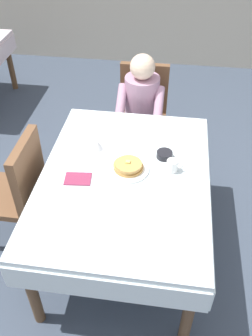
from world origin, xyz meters
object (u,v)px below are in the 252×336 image
(breakfast_stack, at_px, (128,166))
(diner_person, at_px, (141,105))
(dining_table_main, at_px, (125,185))
(bowl_butter, at_px, (164,155))
(chair_diner, at_px, (142,109))
(cup_coffee, at_px, (172,166))
(chair_left_side, at_px, (18,187))
(knife_right_of_plate, at_px, (156,174))
(syrup_pitcher, at_px, (98,145))
(plate_breakfast, at_px, (128,169))
(fork_left_of_plate, at_px, (99,169))
(spoon_near_edge, at_px, (127,205))

(breakfast_stack, bearing_deg, diner_person, 91.09)
(dining_table_main, height_order, bowl_butter, bowl_butter)
(chair_diner, bearing_deg, bowl_butter, 104.71)
(cup_coffee, bearing_deg, dining_table_main, -163.57)
(chair_left_side, bearing_deg, breakfast_stack, -86.02)
(chair_left_side, xyz_separation_m, bowl_butter, (1.02, 0.22, 0.23))
(knife_right_of_plate, bearing_deg, breakfast_stack, 82.00)
(chair_left_side, bearing_deg, chair_diner, -33.30)
(diner_person, xyz_separation_m, syrup_pitcher, (-0.23, -0.76, 0.11))
(diner_person, relative_size, plate_breakfast, 4.00)
(breakfast_stack, relative_size, cup_coffee, 1.77)
(chair_left_side, relative_size, syrup_pitcher, 11.63)
(chair_left_side, distance_m, fork_left_of_plate, 0.63)
(fork_left_of_plate, bearing_deg, chair_left_side, 98.17)
(diner_person, height_order, plate_breakfast, diner_person)
(chair_diner, distance_m, chair_left_side, 1.40)
(breakfast_stack, bearing_deg, fork_left_of_plate, -174.14)
(chair_diner, relative_size, bowl_butter, 8.45)
(spoon_near_edge, bearing_deg, syrup_pitcher, 116.60)
(knife_right_of_plate, bearing_deg, cup_coffee, -63.53)
(dining_table_main, relative_size, plate_breakfast, 5.44)
(cup_coffee, bearing_deg, bowl_butter, 113.94)
(dining_table_main, bearing_deg, breakfast_stack, 73.65)
(bowl_butter, xyz_separation_m, spoon_near_edge, (-0.19, -0.49, -0.02))
(fork_left_of_plate, relative_size, spoon_near_edge, 1.20)
(chair_diner, distance_m, breakfast_stack, 1.14)
(diner_person, distance_m, plate_breakfast, 0.96)
(bowl_butter, relative_size, syrup_pitcher, 1.38)
(breakfast_stack, xyz_separation_m, syrup_pitcher, (-0.25, 0.20, -0.00))
(chair_diner, bearing_deg, fork_left_of_plate, 81.30)
(spoon_near_edge, bearing_deg, diner_person, 90.39)
(diner_person, bearing_deg, fork_left_of_plate, 79.94)
(plate_breakfast, xyz_separation_m, fork_left_of_plate, (-0.19, -0.02, -0.01))
(dining_table_main, xyz_separation_m, chair_left_side, (-0.77, 0.00, -0.12))
(plate_breakfast, bearing_deg, syrup_pitcher, 141.31)
(diner_person, relative_size, knife_right_of_plate, 5.60)
(chair_diner, relative_size, plate_breakfast, 3.32)
(bowl_butter, relative_size, spoon_near_edge, 0.73)
(fork_left_of_plate, xyz_separation_m, knife_right_of_plate, (0.38, 0.00, 0.00))
(chair_diner, height_order, breakfast_stack, chair_diner)
(knife_right_of_plate, xyz_separation_m, spoon_near_edge, (-0.15, -0.30, 0.00))
(diner_person, distance_m, cup_coffee, 0.98)
(chair_left_side, bearing_deg, knife_right_of_plate, -87.94)
(plate_breakfast, xyz_separation_m, bowl_butter, (0.23, 0.17, 0.01))
(breakfast_stack, bearing_deg, chair_diner, 90.93)
(dining_table_main, height_order, knife_right_of_plate, knife_right_of_plate)
(knife_right_of_plate, bearing_deg, syrup_pitcher, 61.59)
(breakfast_stack, height_order, bowl_butter, breakfast_stack)
(fork_left_of_plate, bearing_deg, cup_coffee, -78.68)
(plate_breakfast, bearing_deg, chair_left_side, -175.99)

